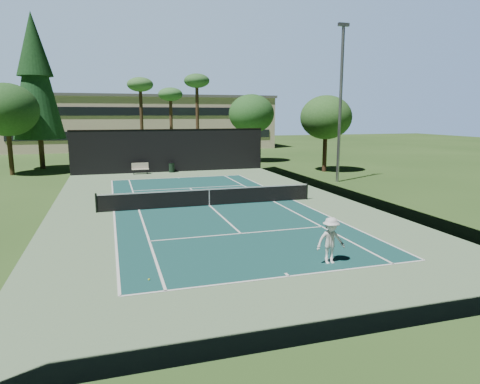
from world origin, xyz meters
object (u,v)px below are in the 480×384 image
(tennis_ball_a, at_px, (149,280))
(tennis_ball_b, at_px, (160,196))
(tennis_ball_c, at_px, (179,192))
(player, at_px, (331,241))
(tennis_ball_d, at_px, (167,195))
(park_bench, at_px, (140,168))
(trash_bin, at_px, (172,167))
(tennis_net, at_px, (209,197))

(tennis_ball_a, xyz_separation_m, tennis_ball_b, (2.05, 14.46, -0.00))
(tennis_ball_b, bearing_deg, tennis_ball_c, 41.01)
(player, xyz_separation_m, tennis_ball_d, (-4.00, 15.00, -0.82))
(tennis_ball_a, distance_m, park_bench, 26.21)
(tennis_ball_a, height_order, trash_bin, trash_bin)
(tennis_ball_a, xyz_separation_m, trash_bin, (4.49, 26.41, 0.44))
(player, relative_size, tennis_ball_c, 27.49)
(tennis_ball_d, bearing_deg, tennis_ball_c, 43.92)
(tennis_net, distance_m, tennis_ball_c, 5.01)
(tennis_ball_a, distance_m, tennis_ball_c, 16.11)
(tennis_net, distance_m, tennis_ball_d, 4.43)
(tennis_ball_c, relative_size, tennis_ball_d, 0.82)
(tennis_ball_a, bearing_deg, tennis_ball_c, 77.42)
(player, relative_size, tennis_ball_b, 23.54)
(tennis_net, relative_size, tennis_ball_a, 174.15)
(tennis_net, height_order, tennis_ball_a, tennis_net)
(tennis_ball_a, relative_size, tennis_ball_b, 1.01)
(tennis_net, bearing_deg, tennis_ball_b, 124.50)
(park_bench, relative_size, trash_bin, 1.59)
(tennis_net, bearing_deg, tennis_ball_c, 101.78)
(trash_bin, bearing_deg, player, -85.70)
(tennis_ball_c, xyz_separation_m, trash_bin, (0.98, 10.68, 0.45))
(tennis_ball_b, relative_size, trash_bin, 0.08)
(player, xyz_separation_m, tennis_ball_c, (-2.98, 15.98, -0.83))
(tennis_net, relative_size, trash_bin, 13.65)
(tennis_ball_a, distance_m, tennis_ball_d, 14.96)
(tennis_ball_d, distance_m, trash_bin, 11.84)
(park_bench, bearing_deg, tennis_ball_c, -79.57)
(park_bench, distance_m, trash_bin, 2.91)
(tennis_ball_b, distance_m, park_bench, 11.72)
(tennis_ball_c, bearing_deg, tennis_ball_a, -102.58)
(tennis_net, distance_m, park_bench, 15.59)
(tennis_ball_a, bearing_deg, park_bench, 86.52)
(player, distance_m, park_bench, 26.87)
(tennis_net, xyz_separation_m, trash_bin, (-0.04, 15.56, -0.08))
(player, height_order, park_bench, player)
(tennis_ball_b, relative_size, tennis_ball_c, 1.17)
(tennis_ball_a, distance_m, tennis_ball_b, 14.60)
(player, height_order, tennis_ball_a, player)
(tennis_ball_c, bearing_deg, tennis_ball_b, -138.99)
(tennis_net, height_order, park_bench, tennis_net)
(tennis_ball_b, bearing_deg, tennis_ball_a, -98.06)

